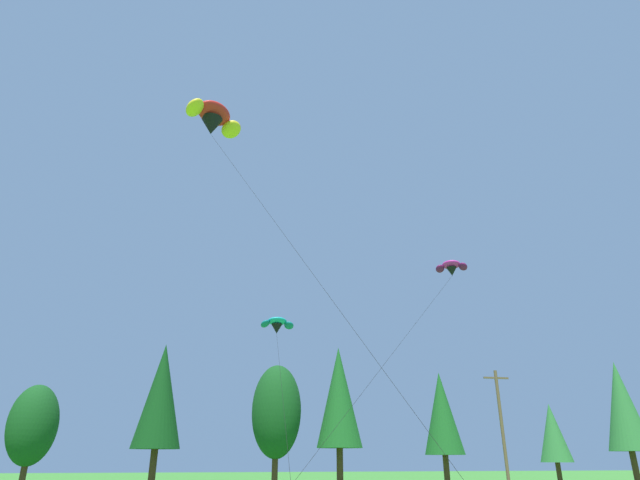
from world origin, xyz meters
TOP-DOWN VIEW (x-y plane):
  - treeline_tree_c at (-19.64, 54.97)m, footprint 4.13×4.13m
  - treeline_tree_d at (-9.23, 55.42)m, footprint 4.40×4.40m
  - treeline_tree_e at (1.87, 57.06)m, footprint 4.86×4.86m
  - treeline_tree_f at (8.21, 56.91)m, footprint 4.54×4.54m
  - treeline_tree_g at (19.02, 56.31)m, footprint 4.02×4.02m
  - treeline_tree_h at (32.63, 58.01)m, footprint 3.41×3.41m
  - treeline_tree_i at (38.89, 54.15)m, footprint 4.33×4.33m
  - utility_pole at (18.30, 43.27)m, footprint 2.20×0.26m
  - parafoil_kite_high_magenta at (12.12, 36.78)m, footprint 15.07×15.05m
  - parafoil_kite_mid_red_yellow at (-5.82, 29.10)m, footprint 10.81×12.11m
  - parafoil_kite_far_teal at (-0.31, 40.50)m, footprint 2.81×18.48m

SIDE VIEW (x-z plane):
  - utility_pole at x=18.30m, z-range 0.26..9.52m
  - treeline_tree_h at x=32.63m, z-range 1.04..9.26m
  - treeline_tree_c at x=-19.64m, z-range 0.91..9.52m
  - treeline_tree_e at x=1.87m, z-range 1.19..12.52m
  - treeline_tree_g at x=19.02m, z-range 1.39..12.39m
  - treeline_tree_i at x=38.89m, z-range 1.57..14.00m
  - treeline_tree_d at x=-9.23m, z-range 1.61..14.33m
  - treeline_tree_f at x=8.21m, z-range 1.69..15.07m
  - parafoil_kite_far_teal at x=-0.31m, z-range 6.32..16.91m
  - parafoil_kite_high_magenta at x=12.12m, z-range 8.30..22.92m
  - parafoil_kite_mid_red_yellow at x=-5.82m, z-range 10.79..31.17m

